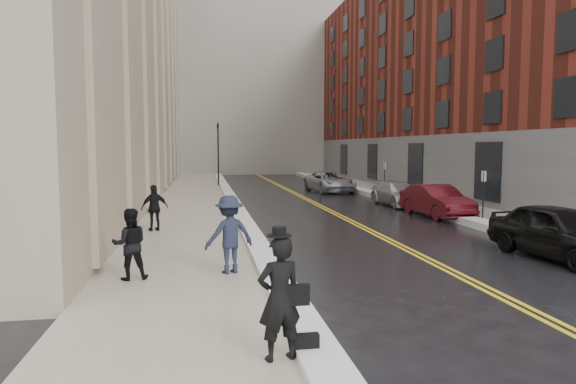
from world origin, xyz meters
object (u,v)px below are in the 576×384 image
object	(u,v)px
car_maroon	(436,201)
car_silver_near	(398,194)
car_silver_far	(330,182)
car_black	(561,232)
pedestrian_a	(130,244)
pedestrian_b	(229,234)
pedestrian_c	(155,208)
pedestrian_main	(279,298)

from	to	relation	value
car_maroon	car_silver_near	world-z (taller)	car_maroon
car_silver_far	car_black	bearing A→B (deg)	-93.81
car_black	car_maroon	world-z (taller)	car_black
pedestrian_a	pedestrian_b	size ratio (longest dim) A/B	0.87
pedestrian_b	pedestrian_c	xyz separation A→B (m)	(-2.39, 6.84, -0.11)
car_silver_near	pedestrian_c	size ratio (longest dim) A/B	2.66
car_silver_far	pedestrian_a	distance (m)	26.11
car_black	car_maroon	bearing A→B (deg)	81.56
car_black	pedestrian_b	distance (m)	9.55
pedestrian_b	pedestrian_a	bearing A→B (deg)	-12.45
car_black	pedestrian_c	world-z (taller)	pedestrian_c
car_silver_far	pedestrian_b	world-z (taller)	pedestrian_b
car_maroon	pedestrian_b	bearing A→B (deg)	-140.41
pedestrian_a	pedestrian_c	xyz separation A→B (m)	(-0.07, 7.10, 0.02)
car_maroon	car_silver_near	bearing A→B (deg)	85.65
car_silver_near	pedestrian_main	xyz separation A→B (m)	(-9.60, -19.80, 0.40)
car_black	car_maroon	size ratio (longest dim) A/B	1.04
pedestrian_a	pedestrian_c	distance (m)	7.10
car_maroon	pedestrian_main	distance (m)	17.82
car_maroon	pedestrian_b	size ratio (longest dim) A/B	2.37
car_black	pedestrian_c	xyz separation A→B (m)	(-11.91, 6.21, 0.20)
car_maroon	car_silver_far	world-z (taller)	car_silver_far
pedestrian_c	car_silver_far	bearing A→B (deg)	-143.54
car_silver_near	pedestrian_a	world-z (taller)	pedestrian_a
car_maroon	car_silver_far	distance (m)	13.93
car_silver_far	pedestrian_c	world-z (taller)	pedestrian_c
car_silver_near	pedestrian_main	bearing A→B (deg)	-119.17
car_black	pedestrian_a	world-z (taller)	pedestrian_a
car_maroon	pedestrian_a	bearing A→B (deg)	-145.54
car_silver_far	pedestrian_main	bearing A→B (deg)	-112.01
car_silver_far	pedestrian_c	distance (m)	19.89
pedestrian_main	car_silver_far	bearing A→B (deg)	-119.94
car_silver_near	pedestrian_c	bearing A→B (deg)	-151.76
car_maroon	pedestrian_a	xyz separation A→B (m)	(-12.36, -9.94, 0.24)
pedestrian_c	car_maroon	bearing A→B (deg)	172.34
car_silver_far	pedestrian_a	bearing A→B (deg)	-120.86
pedestrian_a	pedestrian_c	bearing A→B (deg)	-98.97
pedestrian_a	car_black	bearing A→B (deg)	174.79
car_silver_near	car_silver_far	world-z (taller)	car_silver_far
car_silver_far	pedestrian_b	size ratio (longest dim) A/B	2.82
car_silver_far	pedestrian_b	xyz separation A→B (m)	(-8.44, -23.52, 0.36)
car_silver_near	pedestrian_main	distance (m)	22.00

